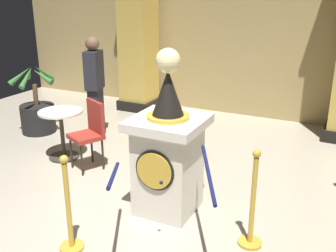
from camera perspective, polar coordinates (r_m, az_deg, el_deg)
name	(u,v)px	position (r m, az deg, el deg)	size (l,w,h in m)	color
ground_plane	(122,223)	(4.48, -6.55, -13.64)	(10.49, 10.49, 0.00)	#B2A893
back_wall	(247,12)	(7.88, 11.25, 15.69)	(10.49, 0.16, 3.96)	tan
pedestal_clock	(168,152)	(4.38, -0.03, -3.81)	(0.77, 0.77, 1.85)	silver
stanchion_near	(69,218)	(4.01, -13.94, -12.63)	(0.24, 0.24, 0.99)	gold
stanchion_far	(252,213)	(4.03, 11.93, -12.06)	(0.24, 0.24, 1.02)	gold
velvet_rope	(161,174)	(3.71, -0.99, -6.89)	(1.23, 1.22, 0.22)	#141947
column_left	(138,16)	(8.15, -4.38, 15.44)	(0.74, 0.74, 3.81)	black
potted_palm_left	(38,114)	(7.32, -18.16, 1.70)	(0.82, 0.81, 1.20)	black
bystander_guest	(95,85)	(6.71, -10.43, 5.78)	(0.31, 0.40, 1.68)	#26262D
cafe_table	(62,128)	(6.04, -14.95, -0.28)	(0.64, 0.64, 0.73)	#332D28
cafe_chair_red	(90,129)	(5.60, -11.06, -0.43)	(0.53, 0.53, 0.96)	black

